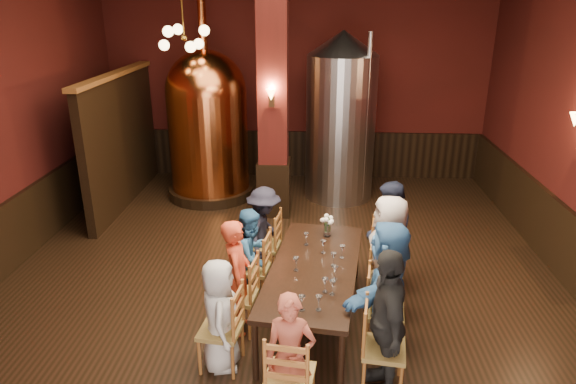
# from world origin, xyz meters

# --- Properties ---
(room) EXTENTS (10.00, 10.02, 4.50)m
(room) POSITION_xyz_m (0.00, 0.00, 2.25)
(room) COLOR black
(room) RESTS_ON ground
(wainscot_back) EXTENTS (7.90, 0.08, 1.00)m
(wainscot_back) POSITION_xyz_m (0.00, 4.96, 0.50)
(wainscot_back) COLOR black
(wainscot_back) RESTS_ON ground
(column) EXTENTS (0.58, 0.58, 4.50)m
(column) POSITION_xyz_m (-0.30, 2.80, 2.25)
(column) COLOR #48120F
(column) RESTS_ON ground
(partition) EXTENTS (0.22, 3.50, 2.40)m
(partition) POSITION_xyz_m (-3.20, 3.20, 1.20)
(partition) COLOR black
(partition) RESTS_ON ground
(pendant_cluster) EXTENTS (0.90, 0.90, 1.70)m
(pendant_cluster) POSITION_xyz_m (-1.80, 2.90, 3.10)
(pendant_cluster) COLOR #A57226
(pendant_cluster) RESTS_ON room
(sconce_column) EXTENTS (0.20, 0.20, 0.36)m
(sconce_column) POSITION_xyz_m (-0.30, 2.50, 2.20)
(sconce_column) COLOR black
(sconce_column) RESTS_ON column
(dining_table) EXTENTS (1.31, 2.51, 0.75)m
(dining_table) POSITION_xyz_m (0.46, -0.57, 0.69)
(dining_table) COLOR black
(dining_table) RESTS_ON ground
(chair_0) EXTENTS (0.52, 0.52, 0.92)m
(chair_0) POSITION_xyz_m (-0.52, -1.45, 0.46)
(chair_0) COLOR brown
(chair_0) RESTS_ON ground
(person_0) EXTENTS (0.49, 0.67, 1.26)m
(person_0) POSITION_xyz_m (-0.52, -1.45, 0.63)
(person_0) COLOR #BDBDBD
(person_0) RESTS_ON ground
(chair_1) EXTENTS (0.52, 0.52, 0.92)m
(chair_1) POSITION_xyz_m (-0.43, -0.78, 0.46)
(chair_1) COLOR brown
(chair_1) RESTS_ON ground
(person_1) EXTENTS (0.38, 0.54, 1.42)m
(person_1) POSITION_xyz_m (-0.43, -0.78, 0.71)
(person_1) COLOR red
(person_1) RESTS_ON ground
(chair_2) EXTENTS (0.52, 0.52, 0.92)m
(chair_2) POSITION_xyz_m (-0.34, -0.13, 0.46)
(chair_2) COLOR brown
(chair_2) RESTS_ON ground
(person_2) EXTENTS (0.52, 0.69, 1.28)m
(person_2) POSITION_xyz_m (-0.34, -0.13, 0.64)
(person_2) COLOR #2C6195
(person_2) RESTS_ON ground
(chair_3) EXTENTS (0.52, 0.52, 0.92)m
(chair_3) POSITION_xyz_m (-0.25, 0.54, 0.46)
(chair_3) COLOR brown
(chair_3) RESTS_ON ground
(person_3) EXTENTS (0.62, 0.92, 1.32)m
(person_3) POSITION_xyz_m (-0.25, 0.54, 0.66)
(person_3) COLOR black
(person_3) RESTS_ON ground
(chair_4) EXTENTS (0.52, 0.52, 0.92)m
(chair_4) POSITION_xyz_m (1.17, -1.67, 0.46)
(chair_4) COLOR brown
(chair_4) RESTS_ON ground
(person_4) EXTENTS (0.43, 0.93, 1.56)m
(person_4) POSITION_xyz_m (1.17, -1.67, 0.78)
(person_4) COLOR black
(person_4) RESTS_ON ground
(chair_5) EXTENTS (0.52, 0.52, 0.92)m
(chair_5) POSITION_xyz_m (1.26, -1.01, 0.46)
(chair_5) COLOR brown
(chair_5) RESTS_ON ground
(person_5) EXTENTS (1.07, 1.48, 1.55)m
(person_5) POSITION_xyz_m (1.26, -1.01, 0.77)
(person_5) COLOR #3566A0
(person_5) RESTS_ON ground
(chair_6) EXTENTS (0.52, 0.52, 0.92)m
(chair_6) POSITION_xyz_m (1.34, -0.35, 0.46)
(chair_6) COLOR brown
(chair_6) RESTS_ON ground
(person_6) EXTENTS (0.52, 0.78, 1.57)m
(person_6) POSITION_xyz_m (1.34, -0.35, 0.79)
(person_6) COLOR beige
(person_6) RESTS_ON ground
(chair_7) EXTENTS (0.52, 0.52, 0.92)m
(chair_7) POSITION_xyz_m (1.43, 0.31, 0.46)
(chair_7) COLOR brown
(chair_7) RESTS_ON ground
(person_7) EXTENTS (0.44, 0.77, 1.50)m
(person_7) POSITION_xyz_m (1.43, 0.31, 0.75)
(person_7) COLOR #1A2035
(person_7) RESTS_ON ground
(chair_8) EXTENTS (0.52, 0.52, 0.92)m
(chair_8) POSITION_xyz_m (0.25, -2.10, 0.46)
(chair_8) COLOR brown
(chair_8) RESTS_ON ground
(person_8) EXTENTS (0.48, 0.33, 1.29)m
(person_8) POSITION_xyz_m (0.25, -2.10, 0.65)
(person_8) COLOR #AA4C38
(person_8) RESTS_ON ground
(copper_kettle) EXTENTS (1.71, 1.71, 4.04)m
(copper_kettle) POSITION_xyz_m (-1.64, 3.64, 1.47)
(copper_kettle) COLOR black
(copper_kettle) RESTS_ON ground
(steel_vessel) EXTENTS (1.61, 1.61, 3.19)m
(steel_vessel) POSITION_xyz_m (0.91, 3.74, 1.60)
(steel_vessel) COLOR #B2B2B7
(steel_vessel) RESTS_ON ground
(rose_vase) EXTENTS (0.18, 0.18, 0.31)m
(rose_vase) POSITION_xyz_m (0.62, 0.27, 0.95)
(rose_vase) COLOR white
(rose_vase) RESTS_ON dining_table
(wine_glass_0) EXTENTS (0.07, 0.07, 0.17)m
(wine_glass_0) POSITION_xyz_m (0.68, -0.54, 0.83)
(wine_glass_0) COLOR white
(wine_glass_0) RESTS_ON dining_table
(wine_glass_1) EXTENTS (0.07, 0.07, 0.17)m
(wine_glass_1) POSITION_xyz_m (0.58, -1.13, 0.83)
(wine_glass_1) COLOR white
(wine_glass_1) RESTS_ON dining_table
(wine_glass_2) EXTENTS (0.07, 0.07, 0.17)m
(wine_glass_2) POSITION_xyz_m (0.79, -0.33, 0.83)
(wine_glass_2) COLOR white
(wine_glass_2) RESTS_ON dining_table
(wine_glass_3) EXTENTS (0.07, 0.07, 0.17)m
(wine_glass_3) POSITION_xyz_m (0.25, -0.67, 0.83)
(wine_glass_3) COLOR white
(wine_glass_3) RESTS_ON dining_table
(wine_glass_4) EXTENTS (0.07, 0.07, 0.17)m
(wine_glass_4) POSITION_xyz_m (0.51, -1.47, 0.83)
(wine_glass_4) COLOR white
(wine_glass_4) RESTS_ON dining_table
(wine_glass_5) EXTENTS (0.07, 0.07, 0.17)m
(wine_glass_5) POSITION_xyz_m (0.34, -1.48, 0.83)
(wine_glass_5) COLOR white
(wine_glass_5) RESTS_ON dining_table
(wine_glass_6) EXTENTS (0.07, 0.07, 0.17)m
(wine_glass_6) POSITION_xyz_m (0.66, -1.17, 0.83)
(wine_glass_6) COLOR white
(wine_glass_6) RESTS_ON dining_table
(wine_glass_7) EXTENTS (0.07, 0.07, 0.17)m
(wine_glass_7) POSITION_xyz_m (0.69, -0.86, 0.83)
(wine_glass_7) COLOR white
(wine_glass_7) RESTS_ON dining_table
(wine_glass_8) EXTENTS (0.07, 0.07, 0.17)m
(wine_glass_8) POSITION_xyz_m (0.57, -0.21, 0.83)
(wine_glass_8) COLOR white
(wine_glass_8) RESTS_ON dining_table
(wine_glass_9) EXTENTS (0.07, 0.07, 0.17)m
(wine_glass_9) POSITION_xyz_m (0.35, -0.01, 0.83)
(wine_glass_9) COLOR white
(wine_glass_9) RESTS_ON dining_table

